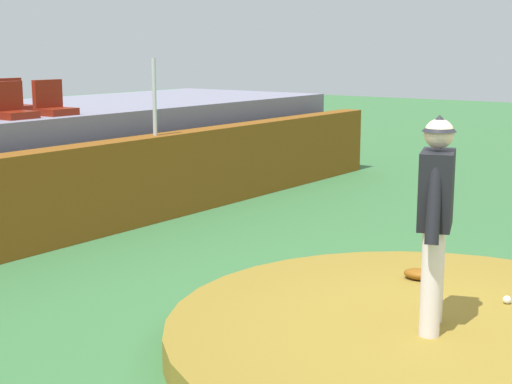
# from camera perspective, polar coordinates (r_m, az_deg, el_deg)

# --- Properties ---
(ground_plane) EXTENTS (60.00, 60.00, 0.00)m
(ground_plane) POSITION_cam_1_polar(r_m,az_deg,el_deg) (6.70, 13.59, -11.65)
(ground_plane) COLOR #3A713C
(pitchers_mound) EXTENTS (4.61, 4.61, 0.26)m
(pitchers_mound) POSITION_cam_1_polar(r_m,az_deg,el_deg) (6.65, 13.64, -10.60)
(pitchers_mound) COLOR olive
(pitchers_mound) RESTS_ON ground_plane
(pitcher) EXTENTS (0.77, 0.40, 1.74)m
(pitcher) POSITION_cam_1_polar(r_m,az_deg,el_deg) (6.22, 13.23, -1.10)
(pitcher) COLOR white
(pitcher) RESTS_ON pitchers_mound
(baseball) EXTENTS (0.07, 0.07, 0.07)m
(baseball) POSITION_cam_1_polar(r_m,az_deg,el_deg) (7.25, 18.17, -7.63)
(baseball) COLOR white
(baseball) RESTS_ON pitchers_mound
(fielding_glove) EXTENTS (0.24, 0.32, 0.11)m
(fielding_glove) POSITION_cam_1_polar(r_m,az_deg,el_deg) (7.75, 12.02, -6.00)
(fielding_glove) COLOR brown
(fielding_glove) RESTS_ON pitchers_mound
(brick_barrier) EXTENTS (16.51, 0.40, 1.25)m
(brick_barrier) POSITION_cam_1_polar(r_m,az_deg,el_deg) (9.85, -16.90, -0.82)
(brick_barrier) COLOR brown
(brick_barrier) RESTS_ON ground_plane
(fence_post_right) EXTENTS (0.06, 0.06, 1.12)m
(fence_post_right) POSITION_cam_1_polar(r_m,az_deg,el_deg) (11.26, -7.57, 7.02)
(fence_post_right) COLOR silver
(fence_post_right) RESTS_ON brick_barrier
(stadium_chair_3) EXTENTS (0.48, 0.44, 0.50)m
(stadium_chair_3) POSITION_cam_1_polar(r_m,az_deg,el_deg) (11.02, -17.70, 6.05)
(stadium_chair_3) COLOR maroon
(stadium_chair_3) RESTS_ON bleacher_platform
(stadium_chair_4) EXTENTS (0.48, 0.44, 0.50)m
(stadium_chair_4) POSITION_cam_1_polar(r_m,az_deg,el_deg) (11.44, -14.89, 6.34)
(stadium_chair_4) COLOR maroon
(stadium_chair_4) RESTS_ON bleacher_platform
(stadium_chair_9) EXTENTS (0.48, 0.44, 0.50)m
(stadium_chair_9) POSITION_cam_1_polar(r_m,az_deg,el_deg) (12.17, -17.69, 6.44)
(stadium_chair_9) COLOR maroon
(stadium_chair_9) RESTS_ON bleacher_platform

